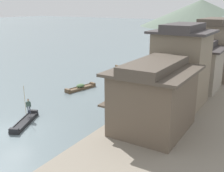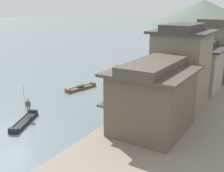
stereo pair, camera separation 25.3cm
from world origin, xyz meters
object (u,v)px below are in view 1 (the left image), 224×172
boat_moored_third (126,66)px  house_waterfront_tall (198,66)px  boat_moored_far (81,87)px  house_waterfront_nearest (154,97)px  boatman_person (28,105)px  house_waterfront_second (181,66)px  boat_moored_nearest (166,76)px  boat_midriver_drifting (192,65)px  boat_foreground_poled (25,122)px  boat_moored_second (178,56)px  house_waterfront_narrow (213,49)px

boat_moored_third → house_waterfront_tall: house_waterfront_tall is taller
boat_moored_far → house_waterfront_nearest: size_ratio=0.62×
boatman_person → house_waterfront_second: size_ratio=0.35×
boat_moored_nearest → house_waterfront_second: bearing=-64.1°
house_waterfront_nearest → house_waterfront_tall: size_ratio=1.20×
boat_midriver_drifting → boat_moored_nearest: bearing=-95.4°
boat_foreground_poled → boat_moored_second: boat_moored_second is taller
boat_moored_nearest → boatman_person: bearing=-103.6°
boat_moored_nearest → boat_moored_far: (-7.64, -12.71, 0.10)m
boat_moored_far → house_waterfront_second: house_waterfront_second is taller
boat_midriver_drifting → house_waterfront_nearest: house_waterfront_nearest is taller
boat_moored_far → house_waterfront_narrow: house_waterfront_narrow is taller
boat_midriver_drifting → boat_moored_third: bearing=-141.0°
boat_foreground_poled → boat_moored_second: bearing=88.7°
boat_foreground_poled → boatman_person: (-0.53, 1.09, 1.39)m
boat_moored_third → house_waterfront_tall: bearing=-29.3°
boatman_person → boat_midriver_drifting: boatman_person is taller
boat_midriver_drifting → boat_moored_second: bearing=126.3°
boat_moored_nearest → boat_moored_far: 14.83m
boatman_person → house_waterfront_second: bearing=42.4°
boat_midriver_drifting → house_waterfront_tall: 17.86m
boat_foreground_poled → house_waterfront_narrow: bearing=66.0°
boat_midriver_drifting → house_waterfront_nearest: (5.40, -31.22, 3.51)m
boat_moored_far → house_waterfront_second: (13.84, -0.04, 4.67)m
boatman_person → boat_moored_third: 26.55m
boatman_person → boat_midriver_drifting: size_ratio=0.52×
boat_moored_far → boat_midriver_drifting: size_ratio=0.84×
house_waterfront_tall → boat_moored_second: bearing=113.8°
boat_midriver_drifting → house_waterfront_second: house_waterfront_second is taller
boat_foreground_poled → house_waterfront_narrow: house_waterfront_narrow is taller
boat_foreground_poled → house_waterfront_second: (11.41, 12.01, 4.76)m
house_waterfront_nearest → house_waterfront_narrow: 21.95m
boat_moored_third → boat_moored_far: size_ratio=0.71×
boat_moored_far → house_waterfront_narrow: 20.52m
boatman_person → boat_moored_second: 41.65m
boat_moored_nearest → boat_midriver_drifting: 10.82m
boat_midriver_drifting → boat_foreground_poled: bearing=-100.0°
boat_moored_far → house_waterfront_second: 14.61m
boat_foreground_poled → boat_moored_third: 27.67m
boat_moored_nearest → boat_moored_third: bearing=163.6°
boat_moored_third → house_waterfront_second: bearing=-45.4°
boatman_person → boat_moored_third: bearing=97.1°
house_waterfront_narrow → house_waterfront_second: bearing=-91.0°
boat_moored_second → boat_moored_third: 16.01m
house_waterfront_narrow → boat_moored_far: bearing=-134.8°
house_waterfront_nearest → house_waterfront_narrow: (0.04, 21.92, 1.30)m
boat_moored_nearest → boat_moored_far: bearing=-121.0°
house_waterfront_nearest → boat_moored_second: bearing=105.5°
house_waterfront_second → house_waterfront_tall: (0.09, 6.83, -1.30)m
boat_moored_nearest → boat_moored_second: bearing=103.3°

